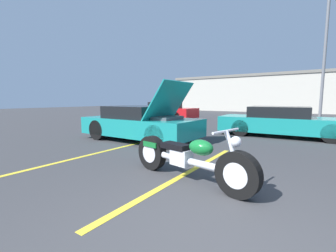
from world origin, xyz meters
TOP-DOWN VIEW (x-y plane):
  - ground_plane at (0.00, 0.00)m, footprint 80.00×80.00m
  - parking_stripe_foreground at (-4.13, 1.81)m, footprint 0.12×4.72m
  - parking_stripe_middle at (-1.34, 1.81)m, footprint 0.12×4.72m
  - far_building at (0.00, 27.23)m, footprint 32.00×4.20m
  - light_pole at (0.96, 15.82)m, footprint 1.21×0.28m
  - motorcycle at (-1.14, 1.49)m, footprint 2.57×0.86m
  - show_car_hood_open at (-4.45, 4.16)m, footprint 4.20×1.94m
  - parked_car_mid_left_row at (-0.38, 7.80)m, footprint 4.78×1.98m
  - parked_car_left_row at (-8.41, 11.67)m, footprint 4.35×1.92m
  - spectator_by_show_car at (-5.56, 7.63)m, footprint 0.52×0.23m

SIDE VIEW (x-z plane):
  - ground_plane at x=0.00m, z-range 0.00..0.00m
  - parking_stripe_foreground at x=-4.13m, z-range 0.00..0.01m
  - parking_stripe_middle at x=-1.34m, z-range 0.00..0.01m
  - motorcycle at x=-1.14m, z-range -0.08..0.90m
  - parked_car_mid_left_row at x=-0.38m, z-range -0.02..1.14m
  - parked_car_left_row at x=-8.41m, z-range -0.03..1.22m
  - show_car_hood_open at x=-4.45m, z-range -0.40..1.60m
  - spectator_by_show_car at x=-5.56m, z-range 0.17..1.90m
  - far_building at x=0.00m, z-range 0.14..4.54m
  - light_pole at x=0.96m, z-range 0.39..8.61m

